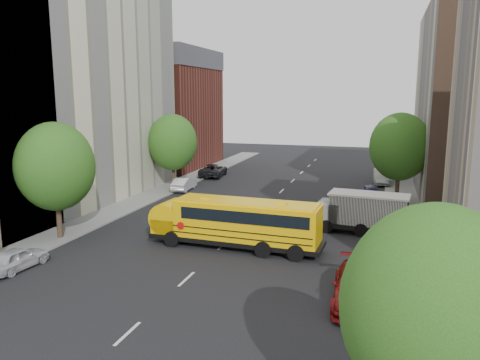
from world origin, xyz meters
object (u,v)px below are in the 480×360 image
at_px(street_tree_1, 55,167).
at_px(parked_car_4, 372,193).
at_px(parked_car_5, 381,177).
at_px(parked_car_3, 358,287).
at_px(street_tree_2, 173,142).
at_px(safari_truck, 362,212).
at_px(parked_car_0, 17,258).
at_px(street_tree_3, 435,311).
at_px(parked_car_1, 184,184).
at_px(school_bus, 234,220).
at_px(street_tree_4, 400,147).
at_px(parked_car_2, 213,170).
at_px(street_tree_5, 396,139).

xyz_separation_m(street_tree_1, parked_car_4, (19.80, 18.40, -4.26)).
height_order(parked_car_4, parked_car_5, parked_car_5).
bearing_deg(parked_car_3, parked_car_5, 86.54).
distance_m(street_tree_1, street_tree_2, 18.00).
distance_m(safari_truck, parked_car_0, 22.19).
height_order(parked_car_0, parked_car_4, parked_car_4).
bearing_deg(street_tree_3, street_tree_2, 124.51).
height_order(street_tree_1, parked_car_5, street_tree_1).
height_order(street_tree_1, parked_car_3, street_tree_1).
bearing_deg(parked_car_1, street_tree_2, -24.85).
xyz_separation_m(street_tree_1, school_bus, (11.80, 1.78, -3.19)).
bearing_deg(street_tree_2, street_tree_4, 0.00).
distance_m(street_tree_4, parked_car_1, 21.07).
height_order(parked_car_1, parked_car_2, parked_car_2).
bearing_deg(parked_car_3, safari_truck, 89.83).
height_order(street_tree_3, parked_car_0, street_tree_3).
height_order(street_tree_1, parked_car_4, street_tree_1).
height_order(street_tree_2, school_bus, street_tree_2).
height_order(street_tree_4, parked_car_3, street_tree_4).
height_order(street_tree_2, parked_car_5, street_tree_2).
relative_size(street_tree_1, parked_car_2, 1.46).
height_order(street_tree_3, school_bus, street_tree_3).
distance_m(parked_car_2, parked_car_4, 19.93).
distance_m(parked_car_1, parked_car_2, 8.59).
bearing_deg(street_tree_4, parked_car_5, 98.82).
height_order(street_tree_2, parked_car_0, street_tree_2).
relative_size(parked_car_1, parked_car_3, 0.75).
xyz_separation_m(street_tree_4, parked_car_2, (-20.60, 8.06, -4.32)).
xyz_separation_m(street_tree_5, safari_truck, (-2.57, -22.56, -3.19)).
height_order(parked_car_3, parked_car_4, parked_car_3).
height_order(safari_truck, parked_car_4, safari_truck).
height_order(school_bus, parked_car_3, school_bus).
distance_m(street_tree_1, safari_truck, 21.09).
relative_size(street_tree_4, school_bus, 0.72).
distance_m(parked_car_2, parked_car_5, 19.22).
xyz_separation_m(school_bus, parked_car_0, (-10.40, -7.25, -1.12)).
relative_size(safari_truck, parked_car_1, 1.68).
distance_m(street_tree_4, safari_truck, 11.43).
bearing_deg(street_tree_1, school_bus, 8.59).
xyz_separation_m(street_tree_4, street_tree_5, (-0.00, 12.00, -0.37)).
bearing_deg(street_tree_5, street_tree_1, -126.25).
relative_size(school_bus, parked_car_4, 2.78).
distance_m(school_bus, parked_car_0, 12.72).
relative_size(school_bus, parked_car_5, 2.34).
distance_m(parked_car_2, parked_car_3, 35.49).
distance_m(parked_car_0, parked_car_1, 22.93).
xyz_separation_m(school_bus, parked_car_4, (8.00, 16.61, -1.07)).
xyz_separation_m(safari_truck, parked_car_5, (1.17, 19.58, -0.72)).
distance_m(parked_car_4, parked_car_5, 8.67).
bearing_deg(parked_car_3, street_tree_4, 82.37).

